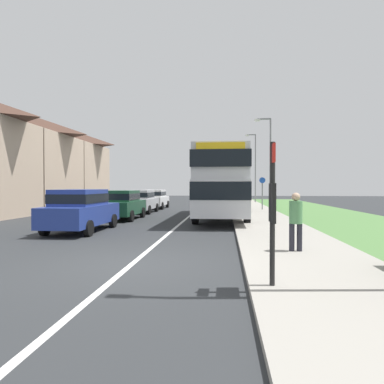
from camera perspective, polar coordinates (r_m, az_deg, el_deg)
name	(u,v)px	position (r m, az deg, el deg)	size (l,w,h in m)	color
ground_plane	(131,265)	(8.29, -10.10, -11.86)	(120.00, 120.00, 0.00)	#2D3033
lane_marking_centre	(178,226)	(16.04, -2.35, -5.62)	(0.14, 60.00, 0.01)	silver
pavement_near_side	(276,231)	(14.05, 13.81, -6.35)	(3.20, 68.00, 0.12)	#9E998E
double_decker_bus	(222,181)	(19.69, 4.97, 1.83)	(2.80, 11.51, 3.70)	#BCBCC1
parked_car_blue	(81,209)	(14.57, -18.05, -2.65)	(1.89, 4.44, 1.71)	navy
parked_car_dark_green	(122,204)	(19.28, -11.64, -1.90)	(1.89, 4.01, 1.61)	#19472D
parked_car_silver	(140,200)	(23.85, -8.66, -1.39)	(1.95, 4.05, 1.58)	#B7B7BC
parked_car_white	(154,198)	(28.49, -6.30, -1.03)	(1.92, 4.26, 1.56)	silver
pedestrian_at_stop	(296,219)	(9.47, 16.95, -4.31)	(0.34, 0.34, 1.67)	#23232D
bus_stop_sign	(272,203)	(6.06, 13.29, -1.87)	(0.09, 0.52, 2.60)	black
cycle_route_sign	(262,192)	(25.93, 11.66, 0.01)	(0.44, 0.08, 2.52)	slate
street_lamp_mid	(269,158)	(24.16, 12.70, 5.58)	(1.14, 0.20, 6.53)	slate
street_lamp_far	(254,164)	(38.22, 10.40, 4.67)	(1.14, 0.20, 7.57)	slate
house_terrace_far_side	(16,160)	(29.42, -27.29, 4.72)	(7.99, 19.23, 7.66)	#C1A88E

